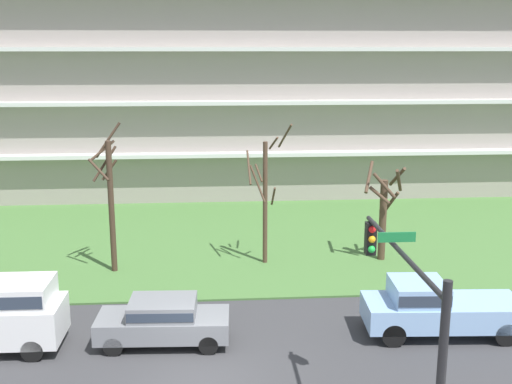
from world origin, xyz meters
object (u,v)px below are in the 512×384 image
object	(u,v)px
tree_left	(110,198)
pickup_blue_near_left	(436,307)
tree_center	(265,195)
tree_right	(384,209)
sedan_gray_center_left	(163,319)
traffic_signal_mast	(407,317)

from	to	relation	value
tree_left	pickup_blue_near_left	xyz separation A→B (m)	(12.06, -7.15, -2.38)
tree_center	pickup_blue_near_left	xyz separation A→B (m)	(5.24, -7.71, -2.27)
tree_center	tree_right	bearing A→B (deg)	0.36
tree_center	sedan_gray_center_left	bearing A→B (deg)	-118.05
tree_left	traffic_signal_mast	bearing A→B (deg)	-58.35
tree_right	traffic_signal_mast	size ratio (longest dim) A/B	0.78
tree_center	tree_right	world-z (taller)	tree_center
tree_right	sedan_gray_center_left	xyz separation A→B (m)	(-9.60, -7.76, -1.61)
tree_center	sedan_gray_center_left	xyz separation A→B (m)	(-4.12, -7.72, -2.42)
tree_right	pickup_blue_near_left	bearing A→B (deg)	-91.81
tree_center	tree_left	bearing A→B (deg)	-175.28
pickup_blue_near_left	traffic_signal_mast	world-z (taller)	traffic_signal_mast
tree_left	tree_center	bearing A→B (deg)	4.72
sedan_gray_center_left	traffic_signal_mast	world-z (taller)	traffic_signal_mast
tree_right	pickup_blue_near_left	size ratio (longest dim) A/B	0.84
tree_center	traffic_signal_mast	bearing A→B (deg)	-82.72
tree_right	sedan_gray_center_left	size ratio (longest dim) A/B	1.03
traffic_signal_mast	tree_center	bearing A→B (deg)	97.28
pickup_blue_near_left	sedan_gray_center_left	distance (m)	9.36
tree_center	pickup_blue_near_left	distance (m)	9.59
tree_center	pickup_blue_near_left	size ratio (longest dim) A/B	1.19
tree_left	tree_center	xyz separation A→B (m)	(6.82, 0.56, -0.10)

